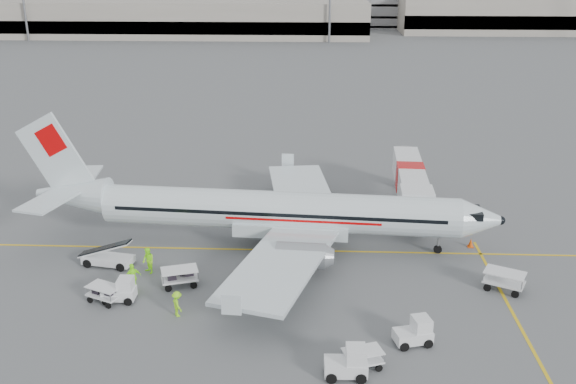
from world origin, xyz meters
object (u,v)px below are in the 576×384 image
belt_loader (107,249)px  tug_aft (119,289)px  aircraft (279,186)px  tug_fore (413,331)px  jet_bridge (409,187)px  tug_mid (346,362)px

belt_loader → tug_aft: 5.26m
aircraft → tug_fore: size_ratio=16.71×
jet_bridge → tug_mid: bearing=-102.0°
tug_fore → tug_aft: size_ratio=1.02×
aircraft → tug_aft: aircraft is taller
tug_mid → tug_aft: bearing=151.7°
tug_aft → tug_fore: bearing=-13.6°
belt_loader → aircraft: bearing=28.3°
tug_mid → aircraft: bearing=104.0°
jet_bridge → tug_fore: jet_bridge is taller
belt_loader → jet_bridge: bearing=38.1°
tug_mid → tug_fore: bearing=37.5°
tug_fore → tug_mid: 4.90m
tug_mid → tug_aft: 15.45m
belt_loader → tug_mid: bearing=-26.1°
aircraft → belt_loader: 12.74m
tug_fore → aircraft: bearing=108.1°
aircraft → belt_loader: bearing=-157.9°
jet_bridge → belt_loader: 25.02m
belt_loader → tug_fore: belt_loader is taller
tug_aft → aircraft: bearing=41.0°
jet_bridge → tug_mid: (-6.23, -23.39, -1.10)m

